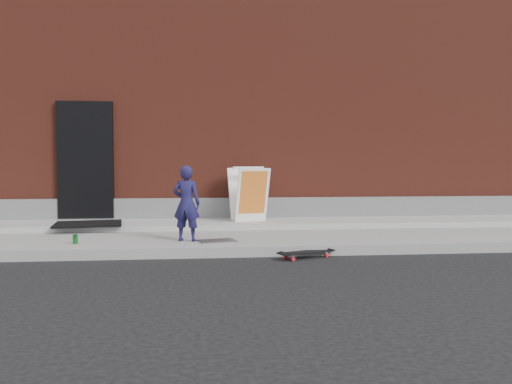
{
  "coord_description": "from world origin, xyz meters",
  "views": [
    {
      "loc": [
        -0.31,
        -6.95,
        1.31
      ],
      "look_at": [
        0.49,
        0.8,
        0.88
      ],
      "focal_mm": 35.0,
      "sensor_mm": 36.0,
      "label": 1
    }
  ],
  "objects": [
    {
      "name": "building",
      "position": [
        -0.0,
        6.99,
        2.5
      ],
      "size": [
        20.0,
        8.1,
        5.0
      ],
      "color": "maroon",
      "rests_on": "ground"
    },
    {
      "name": "pizza_sign",
      "position": [
        0.51,
        2.38,
        0.76
      ],
      "size": [
        0.78,
        0.86,
        1.02
      ],
      "color": "white",
      "rests_on": "apron"
    },
    {
      "name": "skateboard",
      "position": [
        1.1,
        -0.12,
        0.08
      ],
      "size": [
        0.84,
        0.53,
        0.09
      ],
      "color": "red",
      "rests_on": "ground"
    },
    {
      "name": "child",
      "position": [
        -0.59,
        0.66,
        0.72
      ],
      "size": [
        0.48,
        0.38,
        1.15
      ],
      "primitive_type": "imported",
      "rotation": [
        0.0,
        0.0,
        2.88
      ],
      "color": "#1B1946",
      "rests_on": "sidewalk"
    },
    {
      "name": "ground",
      "position": [
        0.0,
        0.0,
        0.0
      ],
      "size": [
        80.0,
        80.0,
        0.0
      ],
      "primitive_type": "plane",
      "color": "black",
      "rests_on": "ground"
    },
    {
      "name": "sidewalk",
      "position": [
        0.0,
        1.5,
        0.07
      ],
      "size": [
        20.0,
        3.0,
        0.15
      ],
      "primitive_type": "cube",
      "color": "gray",
      "rests_on": "ground"
    },
    {
      "name": "utility_plate",
      "position": [
        -0.13,
        0.57,
        0.16
      ],
      "size": [
        0.61,
        0.47,
        0.02
      ],
      "primitive_type": "cube",
      "rotation": [
        0.0,
        0.0,
        0.24
      ],
      "color": "#515256",
      "rests_on": "sidewalk"
    },
    {
      "name": "soda_can",
      "position": [
        -2.21,
        0.54,
        0.22
      ],
      "size": [
        0.09,
        0.09,
        0.13
      ],
      "primitive_type": "cylinder",
      "rotation": [
        0.0,
        0.0,
        -0.2
      ],
      "color": "#177427",
      "rests_on": "sidewalk"
    },
    {
      "name": "apron",
      "position": [
        0.0,
        2.4,
        0.2
      ],
      "size": [
        20.0,
        1.2,
        0.1
      ],
      "primitive_type": "cube",
      "color": "gray",
      "rests_on": "sidewalk"
    },
    {
      "name": "doormat",
      "position": [
        -2.37,
        2.07,
        0.27
      ],
      "size": [
        1.27,
        1.09,
        0.03
      ],
      "primitive_type": "cube",
      "rotation": [
        0.0,
        0.0,
        0.16
      ],
      "color": "black",
      "rests_on": "apron"
    }
  ]
}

